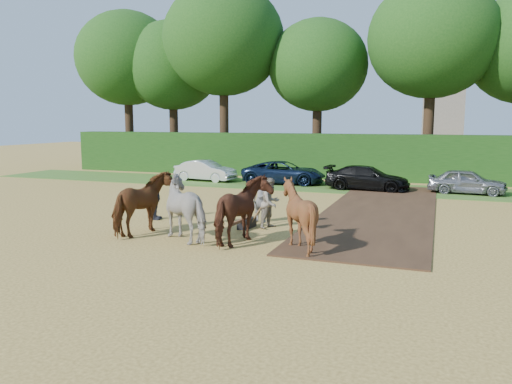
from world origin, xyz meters
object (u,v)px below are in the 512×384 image
at_px(parked_cars, 389,178).
at_px(plough_team, 218,209).
at_px(spectator_far, 155,198).
at_px(church, 447,42).
at_px(spectator_near, 271,203).

bearing_deg(parked_cars, plough_team, -105.88).
bearing_deg(plough_team, spectator_far, 148.20).
xyz_separation_m(spectator_far, church, (10.64, 52.90, 12.86)).
bearing_deg(plough_team, spectator_near, 68.66).
xyz_separation_m(parked_cars, church, (2.80, 41.03, 13.05)).
relative_size(spectator_far, church, 0.06).
distance_m(spectator_near, spectator_far, 4.76).
bearing_deg(church, spectator_near, -96.36).
xyz_separation_m(spectator_near, plough_team, (-0.97, -2.47, 0.14)).
distance_m(spectator_near, plough_team, 2.66).
xyz_separation_m(spectator_near, church, (5.88, 52.78, 12.81)).
relative_size(parked_cars, church, 1.08).
relative_size(spectator_far, parked_cars, 0.06).
bearing_deg(plough_team, church, 82.94).
xyz_separation_m(spectator_near, spectator_far, (-4.76, -0.12, -0.05)).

